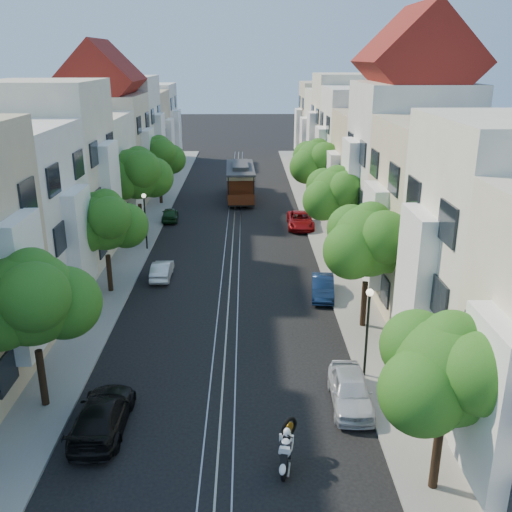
{
  "coord_description": "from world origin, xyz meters",
  "views": [
    {
      "loc": [
        1.07,
        -18.19,
        13.57
      ],
      "look_at": [
        1.64,
        14.23,
        2.2
      ],
      "focal_mm": 40.0,
      "sensor_mm": 36.0,
      "label": 1
    }
  ],
  "objects_px": {
    "lamp_east": "(368,320)",
    "tree_w_a": "(33,301)",
    "parked_car_w_mid": "(162,270)",
    "parked_car_e_far": "(300,220)",
    "tree_w_b": "(106,223)",
    "sportbike_rider": "(286,447)",
    "parked_car_e_mid": "(323,287)",
    "cable_car": "(240,180)",
    "parked_car_w_near": "(102,415)",
    "tree_e_c": "(336,195)",
    "tree_e_d": "(317,163)",
    "parked_car_e_near": "(350,390)",
    "lamp_west": "(145,213)",
    "parked_car_w_far": "(170,214)",
    "tree_w_d": "(159,157)",
    "tree_e_b": "(369,242)",
    "tree_w_c": "(138,175)",
    "tree_e_a": "(449,373)"
  },
  "relations": [
    {
      "from": "tree_e_a",
      "to": "lamp_east",
      "type": "xyz_separation_m",
      "value": [
        -0.96,
        7.02,
        -1.55
      ]
    },
    {
      "from": "tree_w_c",
      "to": "parked_car_w_far",
      "type": "xyz_separation_m",
      "value": [
        1.56,
        5.01,
        -4.49
      ]
    },
    {
      "from": "parked_car_w_mid",
      "to": "parked_car_e_far",
      "type": "bearing_deg",
      "value": -131.6
    },
    {
      "from": "parked_car_e_mid",
      "to": "tree_e_b",
      "type": "bearing_deg",
      "value": -62.25
    },
    {
      "from": "lamp_west",
      "to": "parked_car_e_far",
      "type": "bearing_deg",
      "value": 25.45
    },
    {
      "from": "lamp_west",
      "to": "sportbike_rider",
      "type": "distance_m",
      "value": 25.49
    },
    {
      "from": "lamp_west",
      "to": "parked_car_e_mid",
      "type": "height_order",
      "value": "lamp_west"
    },
    {
      "from": "lamp_east",
      "to": "parked_car_e_far",
      "type": "relative_size",
      "value": 0.9
    },
    {
      "from": "sportbike_rider",
      "to": "parked_car_w_mid",
      "type": "bearing_deg",
      "value": 121.75
    },
    {
      "from": "sportbike_rider",
      "to": "parked_car_e_mid",
      "type": "bearing_deg",
      "value": 89.22
    },
    {
      "from": "tree_e_d",
      "to": "parked_car_w_mid",
      "type": "relative_size",
      "value": 2.03
    },
    {
      "from": "tree_w_d",
      "to": "parked_car_w_mid",
      "type": "distance_m",
      "value": 20.26
    },
    {
      "from": "lamp_west",
      "to": "parked_car_e_mid",
      "type": "relative_size",
      "value": 1.13
    },
    {
      "from": "parked_car_e_near",
      "to": "tree_e_b",
      "type": "bearing_deg",
      "value": 76.32
    },
    {
      "from": "sportbike_rider",
      "to": "parked_car_e_mid",
      "type": "relative_size",
      "value": 0.54
    },
    {
      "from": "tree_e_b",
      "to": "tree_w_d",
      "type": "bearing_deg",
      "value": 118.07
    },
    {
      "from": "sportbike_rider",
      "to": "parked_car_w_far",
      "type": "distance_m",
      "value": 32.85
    },
    {
      "from": "tree_e_c",
      "to": "tree_e_d",
      "type": "bearing_deg",
      "value": 90.0
    },
    {
      "from": "parked_car_e_mid",
      "to": "parked_car_w_near",
      "type": "height_order",
      "value": "parked_car_w_near"
    },
    {
      "from": "tree_e_a",
      "to": "tree_e_d",
      "type": "distance_m",
      "value": 34.0
    },
    {
      "from": "tree_w_b",
      "to": "tree_w_a",
      "type": "bearing_deg",
      "value": -90.0
    },
    {
      "from": "tree_w_c",
      "to": "sportbike_rider",
      "type": "distance_m",
      "value": 28.81
    },
    {
      "from": "parked_car_e_mid",
      "to": "parked_car_w_near",
      "type": "distance_m",
      "value": 16.23
    },
    {
      "from": "tree_w_b",
      "to": "lamp_west",
      "type": "bearing_deg",
      "value": 84.03
    },
    {
      "from": "tree_e_b",
      "to": "parked_car_w_mid",
      "type": "bearing_deg",
      "value": 147.83
    },
    {
      "from": "sportbike_rider",
      "to": "parked_car_e_near",
      "type": "bearing_deg",
      "value": 63.87
    },
    {
      "from": "lamp_west",
      "to": "parked_car_w_far",
      "type": "relative_size",
      "value": 1.23
    },
    {
      "from": "cable_car",
      "to": "parked_car_e_mid",
      "type": "xyz_separation_m",
      "value": [
        5.1,
        -24.7,
        -1.37
      ]
    },
    {
      "from": "tree_e_a",
      "to": "tree_w_b",
      "type": "relative_size",
      "value": 1.0
    },
    {
      "from": "tree_e_a",
      "to": "tree_e_b",
      "type": "distance_m",
      "value": 12.0
    },
    {
      "from": "lamp_east",
      "to": "tree_w_a",
      "type": "bearing_deg",
      "value": -171.43
    },
    {
      "from": "tree_e_b",
      "to": "parked_car_e_mid",
      "type": "distance_m",
      "value": 6.08
    },
    {
      "from": "parked_car_e_mid",
      "to": "parked_car_w_far",
      "type": "distance_m",
      "value": 20.23
    },
    {
      "from": "parked_car_w_mid",
      "to": "tree_e_c",
      "type": "bearing_deg",
      "value": -162.77
    },
    {
      "from": "lamp_east",
      "to": "cable_car",
      "type": "distance_m",
      "value": 34.33
    },
    {
      "from": "tree_w_b",
      "to": "parked_car_e_near",
      "type": "height_order",
      "value": "tree_w_b"
    },
    {
      "from": "parked_car_w_near",
      "to": "tree_w_b",
      "type": "bearing_deg",
      "value": -78.41
    },
    {
      "from": "sportbike_rider",
      "to": "lamp_east",
      "type": "bearing_deg",
      "value": 67.72
    },
    {
      "from": "parked_car_e_mid",
      "to": "parked_car_w_far",
      "type": "height_order",
      "value": "parked_car_e_mid"
    },
    {
      "from": "tree_e_b",
      "to": "tree_w_b",
      "type": "relative_size",
      "value": 1.07
    },
    {
      "from": "tree_w_b",
      "to": "parked_car_w_mid",
      "type": "bearing_deg",
      "value": 40.42
    },
    {
      "from": "tree_e_a",
      "to": "parked_car_e_mid",
      "type": "distance_m",
      "value": 16.67
    },
    {
      "from": "parked_car_e_mid",
      "to": "lamp_west",
      "type": "bearing_deg",
      "value": 149.18
    },
    {
      "from": "sportbike_rider",
      "to": "parked_car_e_near",
      "type": "xyz_separation_m",
      "value": [
        2.89,
        3.78,
        -0.2
      ]
    },
    {
      "from": "tree_w_d",
      "to": "lamp_east",
      "type": "height_order",
      "value": "tree_w_d"
    },
    {
      "from": "lamp_east",
      "to": "parked_car_e_far",
      "type": "height_order",
      "value": "lamp_east"
    },
    {
      "from": "sportbike_rider",
      "to": "parked_car_w_mid",
      "type": "relative_size",
      "value": 0.59
    },
    {
      "from": "cable_car",
      "to": "parked_car_w_mid",
      "type": "distance_m",
      "value": 22.11
    },
    {
      "from": "lamp_west",
      "to": "parked_car_w_near",
      "type": "distance_m",
      "value": 21.79
    },
    {
      "from": "lamp_east",
      "to": "parked_car_e_near",
      "type": "height_order",
      "value": "lamp_east"
    }
  ]
}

